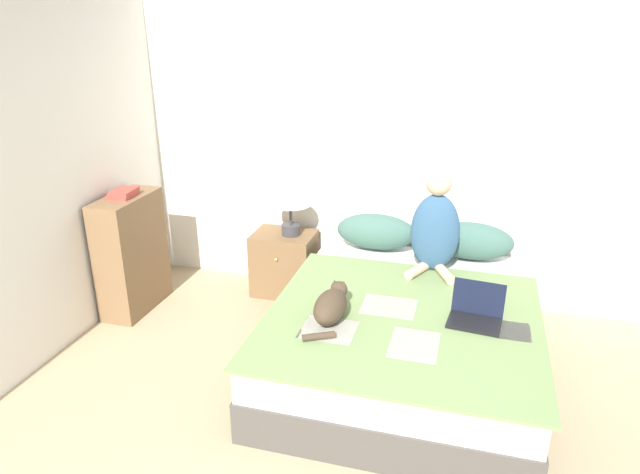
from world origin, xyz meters
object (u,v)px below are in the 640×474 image
pillow_near (376,232)px  table_lamp (290,198)px  person_sitting (435,228)px  nightstand (284,263)px  laptop_open (476,314)px  book_stack_top (123,193)px  bed (405,335)px  bookshelf (132,253)px  pillow_far (471,241)px  cat_tabby (331,305)px

pillow_near → table_lamp: size_ratio=1.45×
person_sitting → nightstand: size_ratio=1.41×
laptop_open → book_stack_top: size_ratio=1.52×
person_sitting → book_stack_top: bearing=-172.2°
bed → bookshelf: 2.23m
pillow_far → bookshelf: 2.64m
pillow_far → person_sitting: size_ratio=0.84×
pillow_near → bed: bearing=-67.0°
book_stack_top → bed: bearing=-6.5°
person_sitting → laptop_open: 0.81m
book_stack_top → person_sitting: bearing=7.8°
pillow_near → cat_tabby: 1.20m
pillow_far → pillow_near: bearing=180.0°
person_sitting → bookshelf: (-2.31, -0.31, -0.33)m
pillow_far → table_lamp: bearing=-178.9°
bed → person_sitting: (0.11, 0.57, 0.57)m
cat_tabby → nightstand: bearing=33.3°
person_sitting → bookshelf: person_sitting is taller
book_stack_top → cat_tabby: bearing=-18.2°
table_lamp → book_stack_top: size_ratio=1.95×
cat_tabby → pillow_far: bearing=-31.3°
bookshelf → bed: bearing=-6.6°
pillow_far → person_sitting: bearing=-131.3°
bed → nightstand: nightstand is taller
bed → bookshelf: bearing=173.4°
table_lamp → book_stack_top: bearing=-152.8°
bed → pillow_near: bearing=113.0°
bed → book_stack_top: 2.33m
pillow_far → bookshelf: bookshelf is taller
person_sitting → pillow_near: bearing=148.4°
cat_tabby → laptop_open: (0.85, 0.21, -0.05)m
nightstand → pillow_far: bearing=1.1°
table_lamp → bookshelf: 1.33m
pillow_near → book_stack_top: size_ratio=2.83×
cat_tabby → nightstand: size_ratio=1.01×
pillow_near → table_lamp: table_lamp is taller
pillow_far → book_stack_top: 2.66m
bed → table_lamp: (-1.07, 0.83, 0.61)m
bed → table_lamp: bearing=142.1°
pillow_far → cat_tabby: bearing=-123.4°
pillow_near → laptop_open: pillow_near is taller
person_sitting → cat_tabby: size_ratio=1.40×
book_stack_top → pillow_far: bearing=13.4°
book_stack_top → nightstand: bearing=28.6°
laptop_open → bed: bearing=169.9°
laptop_open → book_stack_top: (-2.63, 0.37, 0.44)m
nightstand → table_lamp: 0.59m
table_lamp → nightstand: bearing=-179.9°
pillow_far → person_sitting: 0.43m
cat_tabby → laptop_open: laptop_open is taller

